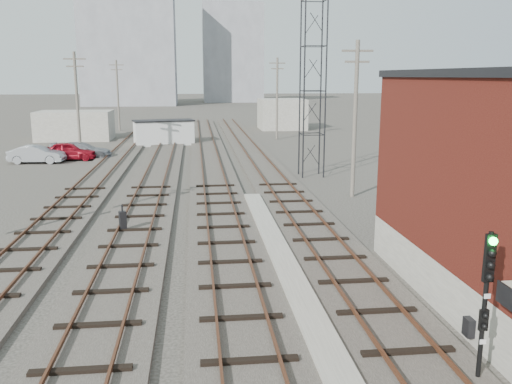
{
  "coord_description": "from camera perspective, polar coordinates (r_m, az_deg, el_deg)",
  "views": [
    {
      "loc": [
        -2.69,
        -2.55,
        7.02
      ],
      "look_at": [
        -0.18,
        19.74,
        2.2
      ],
      "focal_mm": 38.0,
      "sensor_mm": 36.0,
      "label": 1
    }
  ],
  "objects": [
    {
      "name": "track_left",
      "position": [
        42.66,
        -15.54,
        2.35
      ],
      "size": [
        3.2,
        90.0,
        0.39
      ],
      "color": "#332D28",
      "rests_on": "ground"
    },
    {
      "name": "switch_stand",
      "position": [
        25.1,
        -13.84,
        -3.05
      ],
      "size": [
        0.38,
        0.38,
        1.27
      ],
      "rotation": [
        0.0,
        0.0,
        0.37
      ],
      "color": "black",
      "rests_on": "ground"
    },
    {
      "name": "site_trailer",
      "position": [
        57.14,
        -9.69,
        6.21
      ],
      "size": [
        6.56,
        3.92,
        2.58
      ],
      "rotation": [
        0.0,
        0.0,
        0.22
      ],
      "color": "silver",
      "rests_on": "ground"
    },
    {
      "name": "car_red",
      "position": [
        48.76,
        -18.99,
        4.11
      ],
      "size": [
        4.7,
        2.17,
        1.56
      ],
      "primitive_type": "imported",
      "rotation": [
        0.0,
        0.0,
        1.5
      ],
      "color": "maroon",
      "rests_on": "ground"
    },
    {
      "name": "car_grey",
      "position": [
        49.01,
        -17.85,
        4.16
      ],
      "size": [
        5.1,
        2.29,
        1.45
      ],
      "primitive_type": "imported",
      "rotation": [
        0.0,
        0.0,
        1.62
      ],
      "color": "gray",
      "rests_on": "ground"
    },
    {
      "name": "platform_curb",
      "position": [
        18.21,
        4.22,
        -10.14
      ],
      "size": [
        0.9,
        28.0,
        0.26
      ],
      "primitive_type": "cube",
      "color": "gray",
      "rests_on": "ground"
    },
    {
      "name": "apartment_right",
      "position": [
        153.04,
        -2.5,
        14.35
      ],
      "size": [
        16.0,
        12.0,
        26.0
      ],
      "primitive_type": "cube",
      "color": "gray",
      "rests_on": "ground"
    },
    {
      "name": "track_right",
      "position": [
        42.44,
        0.68,
        2.75
      ],
      "size": [
        3.2,
        90.0,
        0.39
      ],
      "color": "#332D28",
      "rests_on": "ground"
    },
    {
      "name": "signal_mast",
      "position": [
        13.39,
        23.03,
        -10.37
      ],
      "size": [
        0.4,
        0.4,
        3.68
      ],
      "color": "gray",
      "rests_on": "ground"
    },
    {
      "name": "utility_pole_left_b",
      "position": [
        48.6,
        -18.29,
        8.9
      ],
      "size": [
        1.8,
        0.24,
        9.0
      ],
      "color": "#595147",
      "rests_on": "ground"
    },
    {
      "name": "utility_pole_left_c",
      "position": [
        73.24,
        -14.35,
        10.01
      ],
      "size": [
        1.8,
        0.24,
        9.0
      ],
      "color": "#595147",
      "rests_on": "ground"
    },
    {
      "name": "shed_right",
      "position": [
        73.65,
        2.75,
        8.2
      ],
      "size": [
        6.0,
        6.0,
        4.0
      ],
      "primitive_type": "cube",
      "color": "gray",
      "rests_on": "ground"
    },
    {
      "name": "track_mid_right",
      "position": [
        42.14,
        -4.73,
        2.64
      ],
      "size": [
        3.2,
        90.0,
        0.39
      ],
      "color": "#332D28",
      "rests_on": "ground"
    },
    {
      "name": "utility_pole_right_b",
      "position": [
        61.28,
        2.23,
        10.04
      ],
      "size": [
        1.8,
        0.24,
        9.0
      ],
      "color": "#595147",
      "rests_on": "ground"
    },
    {
      "name": "ground",
      "position": [
        63.0,
        -3.96,
        5.7
      ],
      "size": [
        320.0,
        320.0,
        0.0
      ],
      "primitive_type": "plane",
      "color": "#282621",
      "rests_on": "ground"
    },
    {
      "name": "shed_left",
      "position": [
        64.18,
        -18.5,
        6.66
      ],
      "size": [
        8.0,
        5.0,
        3.2
      ],
      "primitive_type": "cube",
      "color": "gray",
      "rests_on": "ground"
    },
    {
      "name": "car_silver",
      "position": [
        47.95,
        -22.08,
        3.7
      ],
      "size": [
        4.52,
        1.83,
        1.46
      ],
      "primitive_type": "imported",
      "rotation": [
        0.0,
        0.0,
        1.5
      ],
      "color": "#929599",
      "rests_on": "ground"
    },
    {
      "name": "track_mid_left",
      "position": [
        42.21,
        -10.17,
        2.51
      ],
      "size": [
        3.2,
        90.0,
        0.39
      ],
      "color": "#332D28",
      "rests_on": "ground"
    },
    {
      "name": "apartment_left",
      "position": [
        138.63,
        -13.23,
        15.11
      ],
      "size": [
        22.0,
        14.0,
        30.0
      ],
      "primitive_type": "cube",
      "color": "gray",
      "rests_on": "ground"
    },
    {
      "name": "lattice_tower",
      "position": [
        38.43,
        6.03,
        12.78
      ],
      "size": [
        1.6,
        1.6,
        15.0
      ],
      "color": "black",
      "rests_on": "ground"
    },
    {
      "name": "utility_pole_right_a",
      "position": [
        31.98,
        10.39,
        7.94
      ],
      "size": [
        1.8,
        0.24,
        9.0
      ],
      "color": "#595147",
      "rests_on": "ground"
    }
  ]
}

